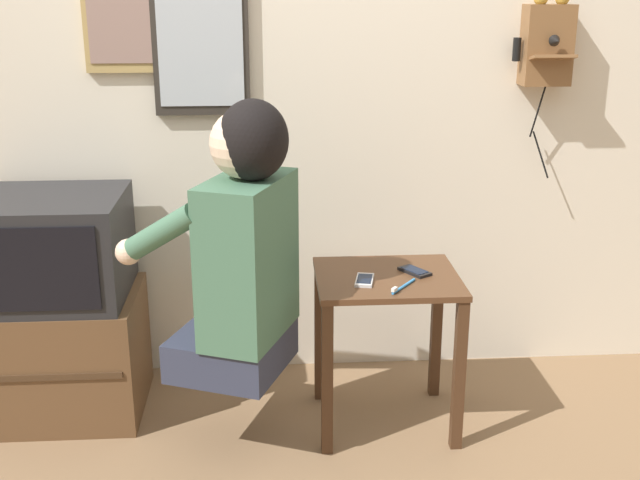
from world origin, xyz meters
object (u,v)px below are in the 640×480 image
object	(u,v)px
person	(242,245)
wall_phone_antique	(547,43)
wall_mirror	(199,19)
cell_phone_spare	(415,271)
framed_picture	(119,3)
television	(49,247)
cell_phone_held	(365,280)
toothbrush	(402,287)

from	to	relation	value
person	wall_phone_antique	distance (m)	1.46
wall_mirror	cell_phone_spare	xyz separation A→B (m)	(0.78, -0.46, -0.88)
framed_picture	wall_mirror	xyz separation A→B (m)	(0.30, -0.00, -0.06)
television	person	bearing A→B (deg)	-24.49
person	cell_phone_held	distance (m)	0.47
television	framed_picture	xyz separation A→B (m)	(0.28, 0.30, 0.87)
television	wall_mirror	world-z (taller)	wall_mirror
framed_picture	person	bearing A→B (deg)	-54.20
wall_mirror	toothbrush	distance (m)	1.28
person	television	world-z (taller)	person
cell_phone_held	cell_phone_spare	distance (m)	0.21
person	cell_phone_spare	distance (m)	0.67
framed_picture	wall_phone_antique	bearing A→B (deg)	-1.55
television	wall_phone_antique	bearing A→B (deg)	7.46
framed_picture	cell_phone_held	xyz separation A→B (m)	(0.88, -0.54, -0.94)
person	framed_picture	bearing A→B (deg)	57.73
framed_picture	wall_mirror	world-z (taller)	wall_mirror
television	wall_mirror	distance (m)	1.03
person	wall_mirror	size ratio (longest dim) A/B	1.30
television	wall_phone_antique	distance (m)	2.07
person	cell_phone_spare	xyz separation A→B (m)	(0.62, 0.17, -0.17)
cell_phone_held	toothbrush	xyz separation A→B (m)	(0.12, -0.08, 0.00)
person	cell_phone_held	bearing A→B (deg)	-56.61
person	cell_phone_held	world-z (taller)	person
wall_mirror	cell_phone_held	xyz separation A→B (m)	(0.58, -0.54, -0.88)
cell_phone_spare	toothbrush	world-z (taller)	toothbrush
wall_phone_antique	cell_phone_held	world-z (taller)	wall_phone_antique
person	television	size ratio (longest dim) A/B	1.70
television	toothbrush	distance (m)	1.32
framed_picture	wall_mirror	size ratio (longest dim) A/B	0.70
cell_phone_held	cell_phone_spare	size ratio (longest dim) A/B	0.98
person	cell_phone_spare	size ratio (longest dim) A/B	6.99
cell_phone_held	toothbrush	size ratio (longest dim) A/B	0.98
framed_picture	toothbrush	distance (m)	1.51
cell_phone_held	wall_phone_antique	bearing A→B (deg)	44.74
television	cell_phone_held	world-z (taller)	television
wall_phone_antique	cell_phone_held	xyz separation A→B (m)	(-0.76, -0.50, -0.78)
toothbrush	person	bearing A→B (deg)	38.23
television	framed_picture	bearing A→B (deg)	46.96
framed_picture	toothbrush	bearing A→B (deg)	-31.65
television	toothbrush	bearing A→B (deg)	-14.15
person	wall_phone_antique	world-z (taller)	wall_phone_antique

